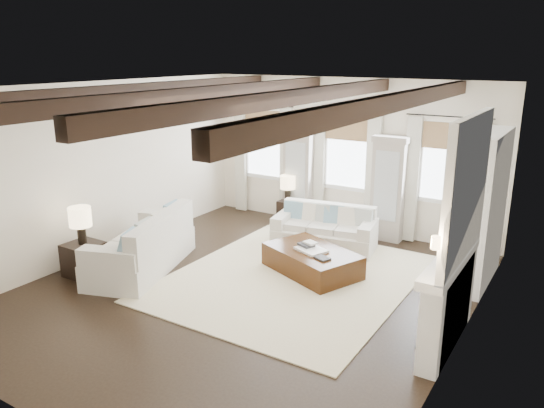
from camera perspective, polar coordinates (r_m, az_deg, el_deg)
The scene contains 16 objects.
ground at distance 8.65m, azimuth -2.62°, elevation -9.23°, with size 7.50×7.50×0.00m, color black.
room_shell at distance 8.40m, azimuth 4.91°, elevation 3.61°, with size 6.54×7.54×3.22m.
area_rug at distance 9.07m, azimuth 2.26°, elevation -7.91°, with size 3.72×4.49×0.02m, color beige.
sofa_back at distance 10.39m, azimuth 5.73°, elevation -2.86°, with size 2.06×1.20×0.83m.
sofa_left at distance 9.54m, azimuth -13.50°, elevation -4.57°, with size 1.75×2.56×1.01m.
ottoman at distance 9.23m, azimuth 4.32°, elevation -6.15°, with size 1.61×1.00×0.42m, color black.
tray at distance 9.09m, azimuth 4.24°, elevation -4.93°, with size 0.50×0.38×0.04m, color white.
book_lower at distance 9.20m, azimuth 3.69°, elevation -4.39°, with size 0.26×0.20×0.04m, color #262628.
book_upper at distance 9.20m, azimuth 4.15°, elevation -4.17°, with size 0.22×0.17×0.03m, color beige.
book_loose at distance 8.76m, azimuth 5.46°, elevation -5.83°, with size 0.24×0.18×0.03m, color #262628.
side_table_front at distance 9.64m, azimuth -19.53°, elevation -5.62°, with size 0.57×0.57×0.57m, color black.
lamp_front at distance 9.41m, azimuth -19.93°, elevation -1.53°, with size 0.37×0.37×0.64m.
side_table_back at distance 11.70m, azimuth 1.68°, elevation -0.94°, with size 0.37×0.37×0.55m, color black.
lamp_back at distance 11.53m, azimuth 1.70°, elevation 2.20°, with size 0.33×0.33×0.57m.
candlestick_near at distance 7.17m, azimuth 16.00°, elevation -12.29°, with size 0.17×0.17×0.86m.
candlestick_far at distance 7.56m, azimuth 16.97°, elevation -10.89°, with size 0.17×0.17×0.85m.
Camera 1 is at (4.46, -6.43, 3.68)m, focal length 35.00 mm.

